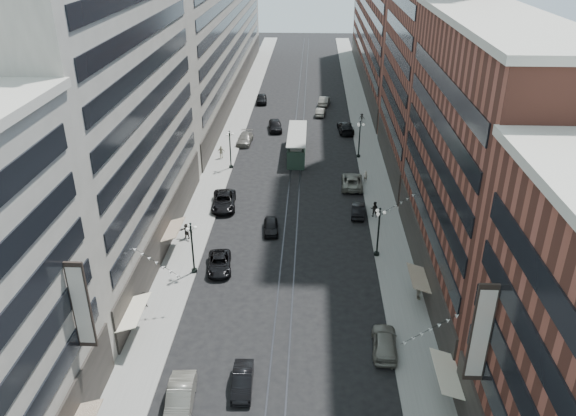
% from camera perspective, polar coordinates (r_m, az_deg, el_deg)
% --- Properties ---
extents(ground, '(220.00, 220.00, 0.00)m').
position_cam_1_polar(ground, '(84.38, 0.89, 5.23)').
color(ground, black).
rests_on(ground, ground).
extents(sidewalk_west, '(4.00, 180.00, 0.15)m').
position_cam_1_polar(sidewalk_west, '(94.62, -5.66, 7.56)').
color(sidewalk_west, gray).
rests_on(sidewalk_west, ground).
extents(sidewalk_east, '(4.00, 180.00, 0.15)m').
position_cam_1_polar(sidewalk_east, '(94.12, 7.84, 7.34)').
color(sidewalk_east, gray).
rests_on(sidewalk_east, ground).
extents(rail_west, '(0.12, 180.00, 0.02)m').
position_cam_1_polar(rail_west, '(93.77, 0.64, 7.47)').
color(rail_west, '#2D2D33').
rests_on(rail_west, ground).
extents(rail_east, '(0.12, 180.00, 0.02)m').
position_cam_1_polar(rail_east, '(93.74, 1.51, 7.46)').
color(rail_east, '#2D2D33').
rests_on(rail_east, ground).
extents(building_west_mid, '(8.00, 36.00, 28.00)m').
position_cam_1_polar(building_west_mid, '(57.48, -17.26, 8.44)').
color(building_west_mid, '#A9A395').
rests_on(building_west_mid, ground).
extents(building_west_far, '(8.00, 90.00, 26.00)m').
position_cam_1_polar(building_west_far, '(117.47, -7.23, 17.73)').
color(building_west_far, '#A9A395').
rests_on(building_west_far, ground).
extents(building_east_mid, '(8.00, 30.00, 24.00)m').
position_cam_1_polar(building_east_mid, '(52.32, 18.86, 4.09)').
color(building_east_mid, brown).
rests_on(building_east_mid, ground).
extents(building_east_tower, '(8.00, 26.00, 42.00)m').
position_cam_1_polar(building_east_tower, '(76.61, 14.43, 18.51)').
color(building_east_tower, brown).
rests_on(building_east_tower, ground).
extents(building_east_far, '(8.00, 72.00, 24.00)m').
position_cam_1_polar(building_east_far, '(125.82, 9.74, 17.70)').
color(building_east_far, brown).
rests_on(building_east_far, ground).
extents(lamppost_sw_far, '(1.03, 1.14, 5.52)m').
position_cam_1_polar(lamppost_sw_far, '(55.33, -9.70, -3.84)').
color(lamppost_sw_far, black).
rests_on(lamppost_sw_far, sidewalk_west).
extents(lamppost_sw_mid, '(1.03, 1.14, 5.52)m').
position_cam_1_polar(lamppost_sw_mid, '(79.39, -5.90, 6.07)').
color(lamppost_sw_mid, black).
rests_on(lamppost_sw_mid, sidewalk_west).
extents(lamppost_se_far, '(1.03, 1.14, 5.52)m').
position_cam_1_polar(lamppost_se_far, '(58.05, 9.18, -2.25)').
color(lamppost_se_far, black).
rests_on(lamppost_se_far, sidewalk_east).
extents(lamppost_se_mid, '(1.03, 1.14, 5.52)m').
position_cam_1_polar(lamppost_se_mid, '(83.56, 7.27, 7.06)').
color(lamppost_se_mid, black).
rests_on(lamppost_se_mid, sidewalk_east).
extents(streetcar, '(2.73, 12.33, 3.41)m').
position_cam_1_polar(streetcar, '(84.65, 0.91, 6.44)').
color(streetcar, '#253A2E').
rests_on(streetcar, ground).
extents(car_1, '(2.15, 5.22, 1.68)m').
position_cam_1_polar(car_1, '(42.77, -10.90, -18.47)').
color(car_1, slate).
rests_on(car_1, ground).
extents(car_2, '(2.92, 5.22, 1.38)m').
position_cam_1_polar(car_2, '(56.81, -6.98, -5.60)').
color(car_2, black).
rests_on(car_2, ground).
extents(car_4, '(2.29, 5.01, 1.67)m').
position_cam_1_polar(car_4, '(47.16, 9.79, -13.30)').
color(car_4, slate).
rests_on(car_4, ground).
extents(car_5, '(1.65, 4.27, 1.39)m').
position_cam_1_polar(car_5, '(43.66, -4.65, -17.09)').
color(car_5, black).
rests_on(car_5, ground).
extents(pedestrian_2, '(0.78, 0.49, 1.51)m').
position_cam_1_polar(pedestrian_2, '(52.55, -14.35, -9.02)').
color(pedestrian_2, black).
rests_on(pedestrian_2, sidewalk_west).
extents(pedestrian_4, '(0.54, 1.12, 1.88)m').
position_cam_1_polar(pedestrian_4, '(53.21, 13.16, -8.12)').
color(pedestrian_4, '#B6AD97').
rests_on(pedestrian_4, sidewalk_east).
extents(car_7, '(3.34, 6.25, 1.67)m').
position_cam_1_polar(car_7, '(69.01, -6.54, 0.71)').
color(car_7, black).
rests_on(car_7, ground).
extents(car_8, '(2.41, 5.42, 1.55)m').
position_cam_1_polar(car_8, '(89.80, -4.41, 7.03)').
color(car_8, '#646159').
rests_on(car_8, ground).
extents(car_9, '(2.35, 5.08, 1.69)m').
position_cam_1_polar(car_9, '(111.46, -2.70, 11.03)').
color(car_9, black).
rests_on(car_9, ground).
extents(car_10, '(1.90, 4.49, 1.44)m').
position_cam_1_polar(car_10, '(67.20, 7.14, -0.18)').
color(car_10, black).
rests_on(car_10, ground).
extents(car_11, '(2.94, 5.95, 1.62)m').
position_cam_1_polar(car_11, '(74.53, 6.53, 2.73)').
color(car_11, gray).
rests_on(car_11, ground).
extents(car_12, '(2.90, 6.14, 1.73)m').
position_cam_1_polar(car_12, '(95.21, 5.87, 8.18)').
color(car_12, black).
rests_on(car_12, ground).
extents(car_13, '(2.77, 5.45, 1.78)m').
position_cam_1_polar(car_13, '(95.53, -1.31, 8.39)').
color(car_13, black).
rests_on(car_13, ground).
extents(car_14, '(1.93, 4.47, 1.43)m').
position_cam_1_polar(car_14, '(103.75, 3.33, 9.74)').
color(car_14, gray).
rests_on(car_14, ground).
extents(pedestrian_5, '(1.69, 0.92, 1.75)m').
position_cam_1_polar(pedestrian_5, '(62.42, -10.27, -2.32)').
color(pedestrian_5, black).
rests_on(pedestrian_5, sidewalk_west).
extents(pedestrian_6, '(1.15, 0.59, 1.91)m').
position_cam_1_polar(pedestrian_6, '(83.71, -6.80, 5.67)').
color(pedestrian_6, beige).
rests_on(pedestrian_6, sidewalk_west).
extents(pedestrian_7, '(1.00, 0.67, 1.90)m').
position_cam_1_polar(pedestrian_7, '(66.80, 8.76, -0.10)').
color(pedestrian_7, black).
rests_on(pedestrian_7, sidewalk_east).
extents(pedestrian_8, '(0.62, 0.47, 1.53)m').
position_cam_1_polar(pedestrian_8, '(75.99, 7.87, 3.22)').
color(pedestrian_8, beige).
rests_on(pedestrian_8, sidewalk_east).
extents(pedestrian_9, '(0.98, 0.42, 1.50)m').
position_cam_1_polar(pedestrian_9, '(100.37, 7.50, 9.08)').
color(pedestrian_9, black).
rests_on(pedestrian_9, sidewalk_east).
extents(car_extra_0, '(2.00, 4.21, 1.39)m').
position_cam_1_polar(car_extra_0, '(63.09, -1.75, -1.88)').
color(car_extra_0, black).
rests_on(car_extra_0, ground).
extents(car_extra_1, '(2.45, 5.31, 1.69)m').
position_cam_1_polar(car_extra_1, '(110.21, 3.71, 10.82)').
color(car_extra_1, gray).
rests_on(car_extra_1, ground).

